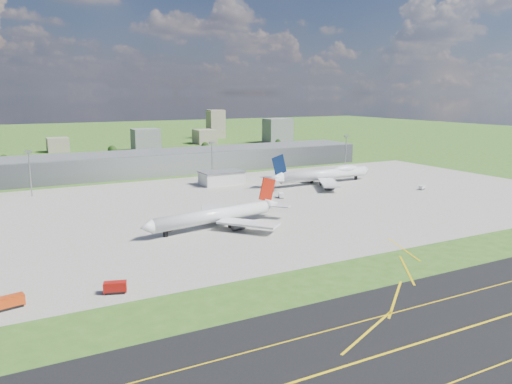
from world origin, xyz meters
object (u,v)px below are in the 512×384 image
crash_tender (115,288)px  van_white_near (281,195)px  airliner_red_twin (218,215)px  fire_truck (9,303)px  airliner_blue_quad (324,175)px  tug_yellow (170,229)px  van_white_far (422,188)px

crash_tender → van_white_near: crash_tender is taller
airliner_red_twin → fire_truck: size_ratio=8.74×
airliner_blue_quad → fire_truck: size_ratio=10.01×
airliner_red_twin → crash_tender: bearing=33.6°
van_white_near → fire_truck: bearing=146.0°
fire_truck → crash_tender: crash_tender is taller
airliner_blue_quad → fire_truck: bearing=-150.7°
airliner_blue_quad → crash_tender: 198.63m
fire_truck → crash_tender: (27.62, -2.82, 0.00)m
tug_yellow → van_white_near: bearing=-14.4°
airliner_blue_quad → tug_yellow: airliner_blue_quad is taller
airliner_red_twin → crash_tender: (-55.89, -53.35, -3.45)m
tug_yellow → van_white_near: size_ratio=0.66×
tug_yellow → van_white_far: bearing=-33.8°
van_white_near → van_white_far: bearing=-79.4°
tug_yellow → van_white_far: (163.38, 17.01, 0.30)m
airliner_blue_quad → fire_truck: 219.86m
tug_yellow → airliner_blue_quad: bearing=-13.2°
crash_tender → tug_yellow: bearing=76.2°
van_white_near → van_white_far: van_white_near is taller
airliner_blue_quad → van_white_near: bearing=-154.1°
fire_truck → van_white_far: fire_truck is taller
airliner_red_twin → van_white_near: airliner_red_twin is taller
fire_truck → crash_tender: size_ratio=1.13×
airliner_red_twin → crash_tender: airliner_red_twin is taller
tug_yellow → van_white_near: (76.06, 36.05, 0.49)m
tug_yellow → airliner_red_twin: bearing=-49.9°
van_white_far → airliner_red_twin: bearing=166.0°
airliner_red_twin → fire_truck: (-83.51, -50.53, -3.45)m
crash_tender → tug_yellow: size_ratio=1.74×
airliner_blue_quad → tug_yellow: (-123.74, -61.94, -4.90)m
airliner_blue_quad → tug_yellow: size_ratio=19.82×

